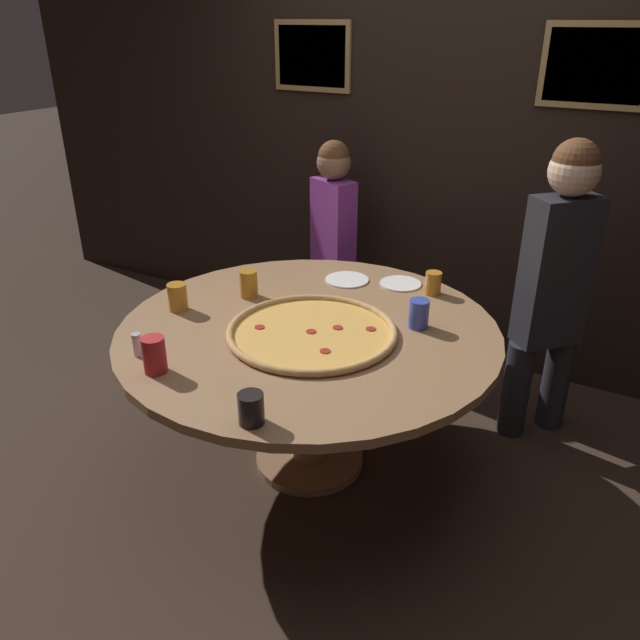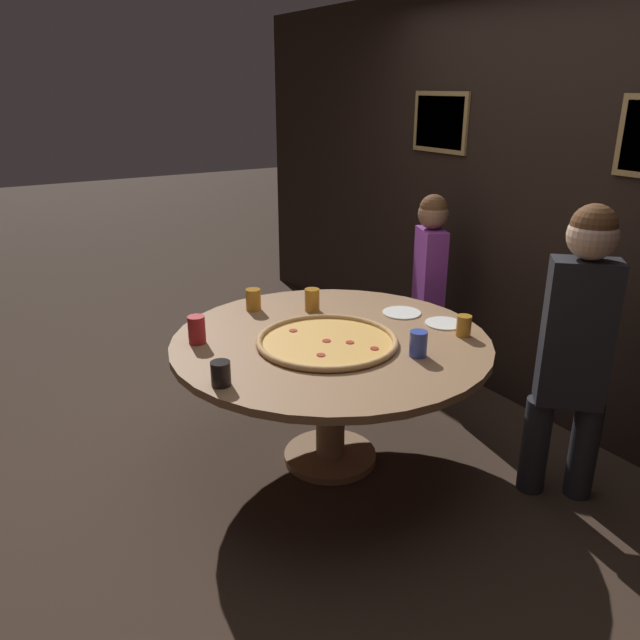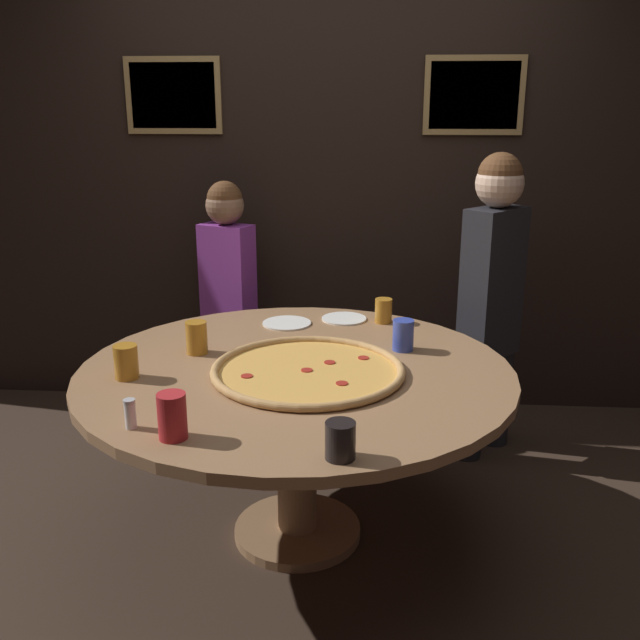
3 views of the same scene
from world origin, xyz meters
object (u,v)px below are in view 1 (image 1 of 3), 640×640
(drink_cup_far_left, at_px, (154,355))
(diner_far_right, at_px, (333,237))
(drink_cup_near_left, at_px, (249,284))
(drink_cup_beside_pizza, at_px, (433,283))
(white_plate_beside_cup, at_px, (401,284))
(drink_cup_front_edge, at_px, (419,314))
(dining_table, at_px, (309,351))
(white_plate_left_side, at_px, (347,280))
(giant_pizza, at_px, (312,332))
(condiment_shaker, at_px, (137,345))
(diner_centre_back, at_px, (555,279))
(drink_cup_centre_back, at_px, (177,297))
(drink_cup_by_shaker, at_px, (251,409))

(drink_cup_far_left, distance_m, diner_far_right, 1.73)
(drink_cup_near_left, bearing_deg, drink_cup_beside_pizza, 32.03)
(drink_cup_near_left, height_order, white_plate_beside_cup, drink_cup_near_left)
(white_plate_beside_cup, relative_size, diner_far_right, 0.16)
(drink_cup_far_left, relative_size, drink_cup_front_edge, 1.13)
(dining_table, xyz_separation_m, drink_cup_beside_pizza, (0.34, 0.61, 0.18))
(white_plate_beside_cup, bearing_deg, diner_far_right, 144.83)
(drink_cup_near_left, height_order, white_plate_left_side, drink_cup_near_left)
(drink_cup_far_left, relative_size, diner_far_right, 0.11)
(giant_pizza, height_order, drink_cup_front_edge, drink_cup_front_edge)
(giant_pizza, distance_m, condiment_shaker, 0.72)
(drink_cup_near_left, bearing_deg, diner_centre_back, 28.24)
(dining_table, distance_m, drink_cup_beside_pizza, 0.73)
(drink_cup_beside_pizza, xyz_separation_m, condiment_shaker, (-0.80, -1.18, -0.01))
(giant_pizza, relative_size, white_plate_beside_cup, 3.51)
(condiment_shaker, bearing_deg, diner_far_right, 90.68)
(drink_cup_front_edge, distance_m, diner_centre_back, 0.74)
(drink_cup_centre_back, distance_m, diner_far_right, 1.25)
(giant_pizza, xyz_separation_m, diner_centre_back, (0.81, 0.88, 0.10))
(dining_table, relative_size, white_plate_beside_cup, 8.00)
(giant_pizza, distance_m, white_plate_left_side, 0.63)
(dining_table, bearing_deg, drink_cup_centre_back, -166.30)
(diner_centre_back, bearing_deg, diner_far_right, -57.61)
(drink_cup_front_edge, bearing_deg, drink_cup_centre_back, -159.44)
(drink_cup_front_edge, bearing_deg, condiment_shaker, -137.74)
(giant_pizza, bearing_deg, white_plate_beside_cup, 81.23)
(giant_pizza, xyz_separation_m, drink_cup_near_left, (-0.47, 0.19, 0.05))
(drink_cup_far_left, distance_m, drink_cup_beside_pizza, 1.40)
(diner_centre_back, bearing_deg, drink_cup_near_left, -18.05)
(drink_cup_far_left, relative_size, white_plate_beside_cup, 0.69)
(dining_table, xyz_separation_m, diner_centre_back, (0.87, 0.83, 0.23))
(giant_pizza, xyz_separation_m, drink_cup_centre_back, (-0.66, -0.09, 0.05))
(white_plate_beside_cup, bearing_deg, drink_cup_front_edge, -57.67)
(giant_pizza, relative_size, drink_cup_by_shaker, 6.59)
(diner_centre_back, bearing_deg, drink_cup_by_shaker, 20.40)
(drink_cup_far_left, distance_m, drink_cup_front_edge, 1.13)
(drink_cup_centre_back, height_order, diner_centre_back, diner_centre_back)
(dining_table, xyz_separation_m, white_plate_left_side, (-0.10, 0.56, 0.12))
(white_plate_beside_cup, distance_m, diner_far_right, 0.78)
(giant_pizza, xyz_separation_m, condiment_shaker, (-0.51, -0.51, 0.04))
(drink_cup_centre_back, xyz_separation_m, white_plate_beside_cup, (0.77, 0.80, -0.06))
(drink_cup_centre_back, xyz_separation_m, drink_cup_beside_pizza, (0.96, 0.76, -0.01))
(giant_pizza, relative_size, drink_cup_front_edge, 5.72)
(drink_cup_front_edge, bearing_deg, drink_cup_by_shaker, -102.80)
(dining_table, xyz_separation_m, condiment_shaker, (-0.46, -0.56, 0.17))
(giant_pizza, relative_size, white_plate_left_side, 3.28)
(drink_cup_far_left, xyz_separation_m, drink_cup_beside_pizza, (0.65, 1.23, -0.02))
(drink_cup_beside_pizza, bearing_deg, condiment_shaker, -124.35)
(dining_table, distance_m, diner_far_right, 1.21)
(diner_centre_back, bearing_deg, condiment_shaker, 0.03)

